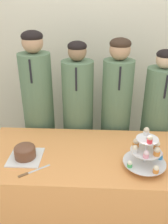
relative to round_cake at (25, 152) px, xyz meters
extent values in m
cube|color=beige|center=(0.51, 1.28, 0.52)|extent=(9.00, 0.06, 2.70)
cube|color=#EF9951|center=(0.51, 0.08, -0.45)|extent=(1.78, 0.79, 0.78)
cube|color=white|center=(0.00, 0.00, -0.05)|extent=(0.26, 0.26, 0.01)
cylinder|color=brown|center=(0.00, 0.00, -0.01)|extent=(0.17, 0.17, 0.08)
ellipsoid|color=brown|center=(0.00, 0.00, 0.03)|extent=(0.17, 0.17, 0.06)
cube|color=silver|center=(0.14, -0.13, -0.06)|extent=(0.15, 0.12, 0.00)
cube|color=brown|center=(0.04, -0.21, -0.06)|extent=(0.07, 0.06, 0.01)
cylinder|color=silver|center=(0.93, -0.07, 0.07)|extent=(0.02, 0.02, 0.26)
cylinder|color=silver|center=(0.93, -0.07, -0.01)|extent=(0.32, 0.32, 0.01)
cylinder|color=silver|center=(0.93, -0.07, 0.09)|extent=(0.23, 0.23, 0.01)
cylinder|color=silver|center=(0.93, -0.07, 0.19)|extent=(0.16, 0.16, 0.01)
cylinder|color=#3893DB|center=(1.06, -0.02, 0.01)|extent=(0.04, 0.04, 0.03)
sphere|color=silver|center=(1.06, -0.02, 0.04)|extent=(0.04, 0.04, 0.04)
cylinder|color=#E5333D|center=(0.88, 0.06, 0.01)|extent=(0.04, 0.04, 0.03)
sphere|color=beige|center=(0.88, 0.06, 0.03)|extent=(0.04, 0.04, 0.04)
cylinder|color=#4CB766|center=(0.81, -0.13, 0.01)|extent=(0.04, 0.04, 0.02)
sphere|color=white|center=(0.81, -0.13, 0.03)|extent=(0.04, 0.04, 0.04)
cylinder|color=orange|center=(0.99, -0.19, 0.01)|extent=(0.04, 0.04, 0.03)
sphere|color=#F4E5C6|center=(0.99, -0.19, 0.03)|extent=(0.04, 0.04, 0.04)
cylinder|color=orange|center=(1.00, -0.12, 0.11)|extent=(0.05, 0.05, 0.03)
sphere|color=beige|center=(1.00, -0.12, 0.14)|extent=(0.04, 0.04, 0.04)
cylinder|color=orange|center=(1.01, -0.04, 0.11)|extent=(0.04, 0.04, 0.03)
sphere|color=#F4E5C6|center=(1.01, -0.04, 0.14)|extent=(0.04, 0.04, 0.04)
cylinder|color=yellow|center=(0.95, 0.02, 0.11)|extent=(0.04, 0.04, 0.03)
sphere|color=beige|center=(0.95, 0.02, 0.14)|extent=(0.04, 0.04, 0.04)
cylinder|color=orange|center=(0.86, -0.02, 0.11)|extent=(0.05, 0.05, 0.03)
sphere|color=beige|center=(0.86, -0.02, 0.14)|extent=(0.05, 0.05, 0.05)
cylinder|color=white|center=(0.85, -0.09, 0.11)|extent=(0.04, 0.04, 0.03)
sphere|color=#F4E5C6|center=(0.85, -0.09, 0.13)|extent=(0.04, 0.04, 0.04)
cylinder|color=pink|center=(0.91, -0.15, 0.11)|extent=(0.04, 0.04, 0.03)
sphere|color=silver|center=(0.91, -0.15, 0.13)|extent=(0.04, 0.04, 0.04)
cylinder|color=#E5333D|center=(0.93, -0.12, 0.21)|extent=(0.04, 0.04, 0.03)
sphere|color=beige|center=(0.93, -0.12, 0.24)|extent=(0.04, 0.04, 0.04)
cylinder|color=white|center=(0.93, -0.02, 0.21)|extent=(0.04, 0.04, 0.03)
sphere|color=beige|center=(0.93, -0.02, 0.24)|extent=(0.04, 0.04, 0.04)
cylinder|color=#567556|center=(-0.04, 0.67, -0.10)|extent=(0.31, 0.31, 1.47)
sphere|color=tan|center=(-0.04, 0.67, 0.74)|extent=(0.20, 0.20, 0.20)
ellipsoid|color=black|center=(-0.04, 0.67, 0.79)|extent=(0.20, 0.20, 0.11)
cube|color=black|center=(-0.04, 0.51, 0.51)|extent=(0.02, 0.01, 0.22)
cylinder|color=#567556|center=(0.37, 0.67, -0.13)|extent=(0.31, 0.31, 1.40)
sphere|color=#8E6B4C|center=(0.37, 0.67, 0.66)|extent=(0.18, 0.18, 0.18)
ellipsoid|color=black|center=(0.37, 0.67, 0.71)|extent=(0.18, 0.18, 0.10)
cube|color=black|center=(0.37, 0.51, 0.44)|extent=(0.02, 0.01, 0.22)
cylinder|color=#567556|center=(0.77, 0.67, -0.12)|extent=(0.30, 0.30, 1.42)
sphere|color=tan|center=(0.77, 0.67, 0.68)|extent=(0.19, 0.19, 0.19)
ellipsoid|color=#332319|center=(0.77, 0.67, 0.73)|extent=(0.20, 0.20, 0.11)
cube|color=black|center=(0.77, 0.51, 0.45)|extent=(0.02, 0.01, 0.22)
cylinder|color=#567556|center=(1.18, 0.67, -0.16)|extent=(0.30, 0.30, 1.34)
sphere|color=#D6AD89|center=(1.18, 0.67, 0.60)|extent=(0.17, 0.17, 0.17)
ellipsoid|color=black|center=(1.18, 0.67, 0.64)|extent=(0.17, 0.17, 0.09)
cube|color=black|center=(1.18, 0.51, 0.38)|extent=(0.02, 0.01, 0.22)
camera|label=1|loc=(0.55, -1.53, 1.11)|focal=38.00mm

